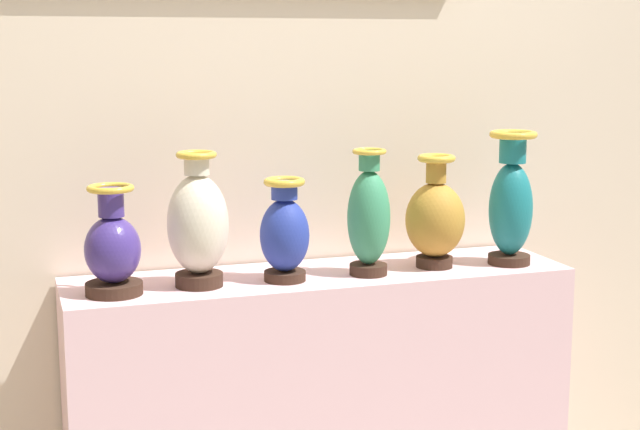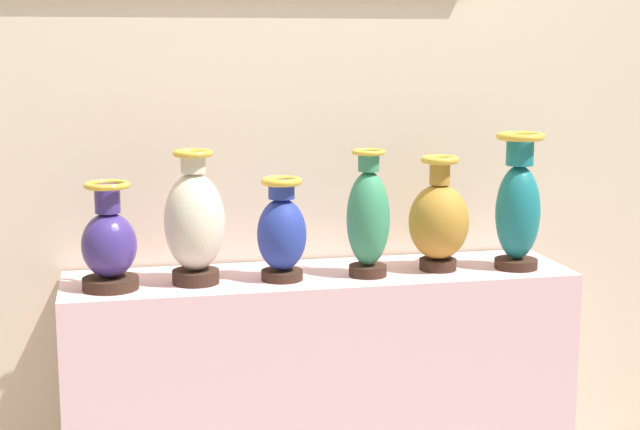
% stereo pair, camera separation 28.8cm
% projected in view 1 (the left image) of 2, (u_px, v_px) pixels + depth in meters
% --- Properties ---
extents(display_shelf, '(1.54, 0.39, 0.81)m').
position_uv_depth(display_shelf, '(320.00, 401.00, 2.99)').
color(display_shelf, beige).
rests_on(display_shelf, ground_plane).
extents(back_wall, '(3.76, 0.14, 2.62)m').
position_uv_depth(back_wall, '(293.00, 94.00, 3.06)').
color(back_wall, beige).
rests_on(back_wall, ground_plane).
extents(vase_indigo, '(0.16, 0.16, 0.31)m').
position_uv_depth(vase_indigo, '(113.00, 249.00, 2.65)').
color(vase_indigo, '#382319').
rests_on(vase_indigo, display_shelf).
extents(vase_ivory, '(0.18, 0.18, 0.39)m').
position_uv_depth(vase_ivory, '(198.00, 225.00, 2.73)').
color(vase_ivory, '#382319').
rests_on(vase_ivory, display_shelf).
extents(vase_cobalt, '(0.15, 0.15, 0.30)m').
position_uv_depth(vase_cobalt, '(285.00, 233.00, 2.80)').
color(vase_cobalt, '#382319').
rests_on(vase_cobalt, display_shelf).
extents(vase_jade, '(0.13, 0.13, 0.38)m').
position_uv_depth(vase_jade, '(369.00, 218.00, 2.87)').
color(vase_jade, '#382319').
rests_on(vase_jade, display_shelf).
extents(vase_ochre, '(0.18, 0.18, 0.35)m').
position_uv_depth(vase_ochre, '(435.00, 218.00, 2.97)').
color(vase_ochre, '#382319').
rests_on(vase_ochre, display_shelf).
extents(vase_teal, '(0.15, 0.15, 0.42)m').
position_uv_depth(vase_teal, '(511.00, 203.00, 3.01)').
color(vase_teal, '#382319').
rests_on(vase_teal, display_shelf).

